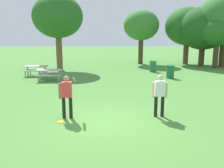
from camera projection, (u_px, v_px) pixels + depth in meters
ground_plane at (105, 122)px, 8.74m from camera, size 120.00×120.00×0.00m
person_thrower at (67, 93)px, 8.94m from camera, size 0.61×0.67×1.64m
person_catcher at (160, 93)px, 9.10m from camera, size 0.61×0.22×1.64m
frisbee at (60, 122)px, 8.67m from camera, size 0.24×0.24×0.03m
picnic_table_near at (49, 73)px, 16.50m from camera, size 1.81×1.55×0.77m
picnic_table_far at (36, 69)px, 18.44m from camera, size 1.74×1.47×0.77m
trash_can_beside_table at (170, 72)px, 17.45m from camera, size 0.59×0.59×0.96m
trash_can_further_along at (153, 66)px, 20.45m from camera, size 0.59×0.59×0.96m
tree_tall_left at (58, 17)px, 20.67m from camera, size 4.35×4.35×6.53m
tree_broad_center at (141, 26)px, 25.40m from camera, size 3.76×3.76×5.72m
tree_far_right at (187, 26)px, 25.19m from camera, size 4.66×4.66×5.99m
tree_slender_mid at (204, 28)px, 23.73m from camera, size 4.97×4.97×5.87m
tree_back_left at (218, 31)px, 22.08m from camera, size 3.31×3.31×4.90m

